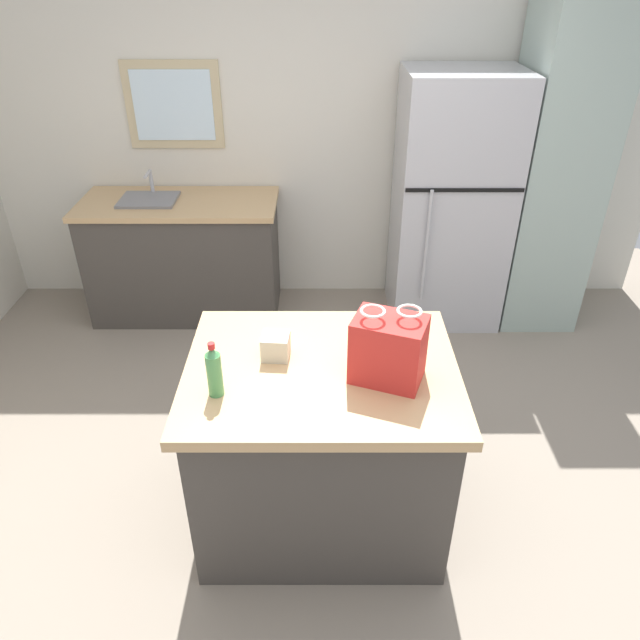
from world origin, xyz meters
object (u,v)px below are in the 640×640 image
object	(u,v)px
refrigerator	(450,203)
shopping_bag	(387,349)
tall_cabinet	(553,170)
small_box	(274,346)
ear_defenders	(400,324)
kitchen_island	(320,444)
bottle	(213,372)

from	to	relation	value
refrigerator	shopping_bag	world-z (taller)	refrigerator
tall_cabinet	small_box	world-z (taller)	tall_cabinet
shopping_bag	ear_defenders	size ratio (longest dim) A/B	1.65
tall_cabinet	ear_defenders	world-z (taller)	tall_cabinet
shopping_bag	small_box	world-z (taller)	shopping_bag
tall_cabinet	small_box	bearing A→B (deg)	-133.76
kitchen_island	small_box	distance (m)	0.55
tall_cabinet	shopping_bag	distance (m)	2.46
shopping_bag	bottle	distance (m)	0.70
bottle	small_box	bearing A→B (deg)	49.14
ear_defenders	tall_cabinet	bearing A→B (deg)	53.39
shopping_bag	ear_defenders	xyz separation A→B (m)	(0.11, 0.38, -0.12)
refrigerator	bottle	world-z (taller)	refrigerator
small_box	bottle	distance (m)	0.35
tall_cabinet	ear_defenders	xyz separation A→B (m)	(-1.24, -1.67, -0.21)
bottle	shopping_bag	bearing A→B (deg)	8.77
tall_cabinet	ear_defenders	distance (m)	2.09
small_box	bottle	bearing A→B (deg)	-130.86
small_box	refrigerator	bearing A→B (deg)	59.25
kitchen_island	tall_cabinet	xyz separation A→B (m)	(1.62, 1.98, 0.68)
kitchen_island	shopping_bag	distance (m)	0.66
kitchen_island	shopping_bag	xyz separation A→B (m)	(0.27, -0.08, 0.59)
kitchen_island	ear_defenders	distance (m)	0.68
kitchen_island	small_box	xyz separation A→B (m)	(-0.20, 0.08, 0.50)
refrigerator	tall_cabinet	distance (m)	0.73
refrigerator	tall_cabinet	world-z (taller)	tall_cabinet
shopping_bag	bottle	size ratio (longest dim) A/B	1.38
kitchen_island	bottle	size ratio (longest dim) A/B	4.79
ear_defenders	kitchen_island	bearing A→B (deg)	-141.14
kitchen_island	tall_cabinet	world-z (taller)	tall_cabinet
shopping_bag	small_box	bearing A→B (deg)	162.21
kitchen_island	ear_defenders	bearing A→B (deg)	38.86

